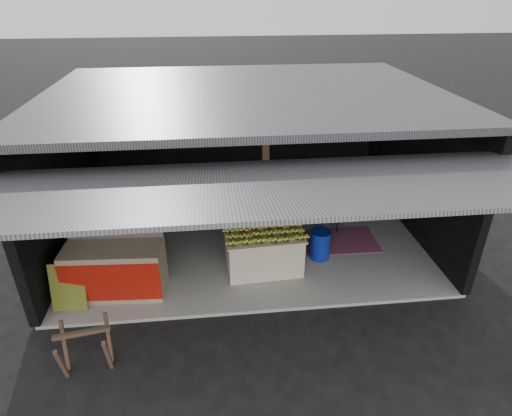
{
  "coord_description": "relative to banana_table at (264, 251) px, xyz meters",
  "views": [
    {
      "loc": [
        -0.66,
        -5.28,
        4.75
      ],
      "look_at": [
        0.09,
        1.57,
        1.1
      ],
      "focal_mm": 30.0,
      "sensor_mm": 36.0,
      "label": 1
    }
  ],
  "objects": [
    {
      "name": "ground",
      "position": [
        -0.18,
        -1.13,
        -0.44
      ],
      "size": [
        80.0,
        80.0,
        0.0
      ],
      "primitive_type": "plane",
      "color": "black",
      "rests_on": "ground"
    },
    {
      "name": "concrete_slab",
      "position": [
        -0.18,
        1.37,
        -0.41
      ],
      "size": [
        7.0,
        5.0,
        0.06
      ],
      "primitive_type": "cube",
      "color": "gray",
      "rests_on": "ground"
    },
    {
      "name": "shophouse",
      "position": [
        -0.18,
        1.69,
        1.66
      ],
      "size": [
        7.4,
        7.29,
        3.02
      ],
      "color": "black",
      "rests_on": "ground"
    },
    {
      "name": "banana_table",
      "position": [
        0.0,
        0.0,
        0.0
      ],
      "size": [
        1.43,
        0.94,
        0.76
      ],
      "rotation": [
        0.0,
        0.0,
        0.06
      ],
      "color": "silver",
      "rests_on": "concrete_slab"
    },
    {
      "name": "banana_pile",
      "position": [
        0.0,
        -0.0,
        0.45
      ],
      "size": [
        1.31,
        0.84,
        0.15
      ],
      "primitive_type": null,
      "rotation": [
        0.0,
        0.0,
        0.06
      ],
      "color": "yellow",
      "rests_on": "banana_table"
    },
    {
      "name": "white_crate",
      "position": [
        0.01,
        0.92,
        0.14
      ],
      "size": [
        0.97,
        0.68,
        1.04
      ],
      "rotation": [
        0.0,
        0.0,
        -0.05
      ],
      "color": "white",
      "rests_on": "concrete_slab"
    },
    {
      "name": "neighbor_stall",
      "position": [
        -2.54,
        -0.37,
        0.11
      ],
      "size": [
        1.63,
        0.81,
        1.64
      ],
      "rotation": [
        0.0,
        0.0,
        -0.06
      ],
      "color": "#998466",
      "rests_on": "concrete_slab"
    },
    {
      "name": "green_signboard",
      "position": [
        -3.23,
        -0.7,
        0.02
      ],
      "size": [
        0.54,
        0.24,
        0.79
      ],
      "primitive_type": "cube",
      "rotation": [
        -0.26,
        0.0,
        0.0
      ],
      "color": "black",
      "rests_on": "concrete_slab"
    },
    {
      "name": "sawhorse",
      "position": [
        -2.67,
        -1.99,
        0.0
      ],
      "size": [
        0.72,
        0.7,
        0.7
      ],
      "rotation": [
        0.0,
        0.0,
        0.16
      ],
      "color": "brown",
      "rests_on": "ground"
    },
    {
      "name": "water_barrel",
      "position": [
        1.11,
        0.25,
        -0.11
      ],
      "size": [
        0.37,
        0.37,
        0.55
      ],
      "primitive_type": "cylinder",
      "color": "#0D2092",
      "rests_on": "concrete_slab"
    },
    {
      "name": "plastic_chair",
      "position": [
        1.53,
        1.35,
        0.12
      ],
      "size": [
        0.43,
        0.43,
        0.85
      ],
      "rotation": [
        0.0,
        0.0,
        0.08
      ],
      "color": "#0B0934",
      "rests_on": "concrete_slab"
    },
    {
      "name": "magenta_rug",
      "position": [
        1.66,
        0.79,
        -0.38
      ],
      "size": [
        1.51,
        1.02,
        0.01
      ],
      "primitive_type": "cube",
      "rotation": [
        0.0,
        0.0,
        -0.01
      ],
      "color": "maroon",
      "rests_on": "concrete_slab"
    },
    {
      "name": "picture_frames",
      "position": [
        -0.35,
        3.77,
        1.49
      ],
      "size": [
        1.62,
        0.04,
        0.46
      ],
      "color": "black",
      "rests_on": "shophouse"
    }
  ]
}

